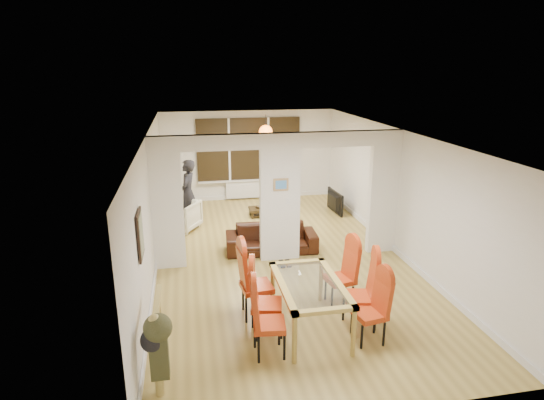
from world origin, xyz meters
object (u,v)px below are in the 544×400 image
object	(u,v)px
armchair	(181,216)
coffee_table	(267,212)
dining_chair_ra	(370,309)
dining_chair_la	(269,319)
dining_chair_lb	(267,300)
dining_chair_rb	(360,292)
bowl	(259,207)
person	(188,193)
dining_chair_lc	(257,281)
television	(331,202)
dining_chair_rc	(340,275)
dining_table	(309,306)
sofa	(271,238)
bottle	(265,203)

from	to	relation	value
armchair	coffee_table	world-z (taller)	armchair
armchair	dining_chair_ra	bearing A→B (deg)	-32.62
dining_chair_la	dining_chair_lb	world-z (taller)	dining_chair_lb
dining_chair_rb	bowl	world-z (taller)	dining_chair_rb
dining_chair_lb	person	xyz separation A→B (m)	(-1.06, 5.00, 0.28)
dining_chair_lc	television	xyz separation A→B (m)	(2.81, 4.85, -0.30)
dining_chair_lc	person	world-z (taller)	person
dining_chair_la	dining_chair_ra	world-z (taller)	dining_chair_la
person	coffee_table	xyz separation A→B (m)	(2.05, 0.42, -0.72)
dining_chair_ra	armchair	world-z (taller)	dining_chair_ra
dining_chair_ra	dining_chair_rc	world-z (taller)	dining_chair_rc
dining_chair_lb	dining_chair_rc	bearing A→B (deg)	37.22
dining_table	dining_chair_lb	distance (m)	0.67
bowl	dining_table	bearing A→B (deg)	-91.32
armchair	coffee_table	xyz separation A→B (m)	(2.24, 0.66, -0.25)
dining_chair_la	sofa	bearing A→B (deg)	85.89
dining_chair_rb	bottle	world-z (taller)	dining_chair_rb
armchair	person	xyz separation A→B (m)	(0.20, 0.24, 0.47)
dining_chair_rc	person	bearing A→B (deg)	106.58
dining_chair_la	dining_chair_rc	bearing A→B (deg)	46.01
dining_table	dining_chair_lb	xyz separation A→B (m)	(-0.65, -0.01, 0.17)
dining_chair_ra	coffee_table	distance (m)	5.92
dining_chair_rc	dining_chair_rb	bearing A→B (deg)	-94.14
dining_chair_ra	person	size ratio (longest dim) A/B	0.62
dining_table	dining_chair_rc	distance (m)	0.93
coffee_table	bowl	size ratio (longest dim) A/B	4.71
person	bottle	bearing A→B (deg)	118.06
person	coffee_table	world-z (taller)	person
dining_chair_rb	bottle	xyz separation A→B (m)	(-0.50, 5.49, -0.21)
dining_chair_ra	bottle	bearing A→B (deg)	84.22
dining_chair_lc	dining_chair_rb	size ratio (longest dim) A/B	1.05
sofa	coffee_table	size ratio (longest dim) A/B	2.01
dining_chair_la	dining_chair_lc	size ratio (longest dim) A/B	0.91
dining_chair_rc	television	distance (m)	4.98
sofa	bowl	xyz separation A→B (m)	(0.13, 2.38, -0.04)
dining_chair_lc	bottle	bearing A→B (deg)	72.08
dining_chair_lc	dining_chair_la	bearing A→B (deg)	-95.97
dining_table	bowl	bearing A→B (deg)	88.68
dining_table	bottle	distance (m)	5.43
person	bottle	distance (m)	2.08
sofa	bowl	bearing A→B (deg)	90.54
armchair	person	bearing A→B (deg)	81.13
dining_chair_la	person	size ratio (longest dim) A/B	0.65
dining_chair_rc	dining_chair_lb	bearing A→B (deg)	-167.10
dining_table	dining_chair_rb	distance (m)	0.80
bowl	dining_chair_lc	bearing A→B (deg)	-99.72
dining_chair_lb	television	bearing A→B (deg)	75.35
armchair	coffee_table	distance (m)	2.35
dining_chair_rb	dining_chair_la	bearing A→B (deg)	-151.45
dining_table	coffee_table	xyz separation A→B (m)	(0.34, 5.42, -0.27)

